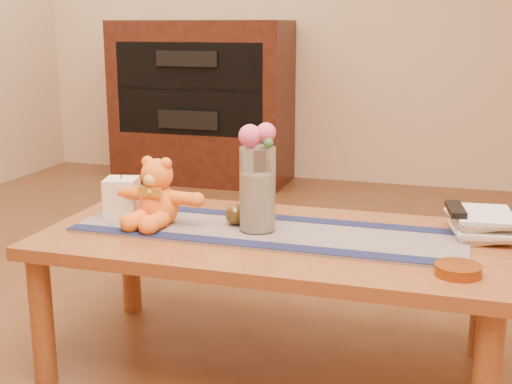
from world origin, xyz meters
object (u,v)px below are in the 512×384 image
(tv_remote, at_px, (456,209))
(amber_dish, at_px, (458,270))
(pillar_candle, at_px, (122,197))
(teddy_bear, at_px, (158,192))
(glass_vase, at_px, (257,189))
(book_bottom, at_px, (454,232))
(bronze_ball, at_px, (236,215))

(tv_remote, height_order, amber_dish, tv_remote)
(pillar_candle, xyz_separation_m, tv_remote, (1.06, 0.11, 0.01))
(tv_remote, bearing_deg, amber_dish, -96.17)
(teddy_bear, bearing_deg, glass_vase, 8.25)
(teddy_bear, relative_size, amber_dish, 2.48)
(glass_vase, relative_size, book_bottom, 1.17)
(glass_vase, height_order, bronze_ball, glass_vase)
(bronze_ball, distance_m, tv_remote, 0.67)
(teddy_bear, distance_m, pillar_candle, 0.16)
(pillar_candle, relative_size, bronze_ball, 1.89)
(teddy_bear, bearing_deg, book_bottom, 16.40)
(pillar_candle, height_order, tv_remote, pillar_candle)
(bronze_ball, bearing_deg, book_bottom, 9.77)
(book_bottom, bearing_deg, amber_dish, -98.99)
(book_bottom, relative_size, tv_remote, 1.39)
(book_bottom, bearing_deg, pillar_candle, 174.36)
(glass_vase, relative_size, tv_remote, 1.62)
(book_bottom, xyz_separation_m, amber_dish, (0.02, -0.35, 0.00))
(pillar_candle, distance_m, bronze_ball, 0.40)
(pillar_candle, bearing_deg, tv_remote, 5.90)
(teddy_bear, distance_m, glass_vase, 0.33)
(pillar_candle, distance_m, amber_dish, 1.10)
(book_bottom, height_order, tv_remote, tv_remote)
(glass_vase, bearing_deg, amber_dish, -18.42)
(bronze_ball, bearing_deg, glass_vase, -23.86)
(tv_remote, bearing_deg, bronze_ball, 179.84)
(glass_vase, xyz_separation_m, tv_remote, (0.58, 0.14, -0.05))
(teddy_bear, bearing_deg, tv_remote, 15.78)
(tv_remote, bearing_deg, glass_vase, -175.42)
(glass_vase, distance_m, bronze_ball, 0.13)
(amber_dish, bearing_deg, tv_remote, 92.91)
(bronze_ball, bearing_deg, tv_remote, 8.92)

